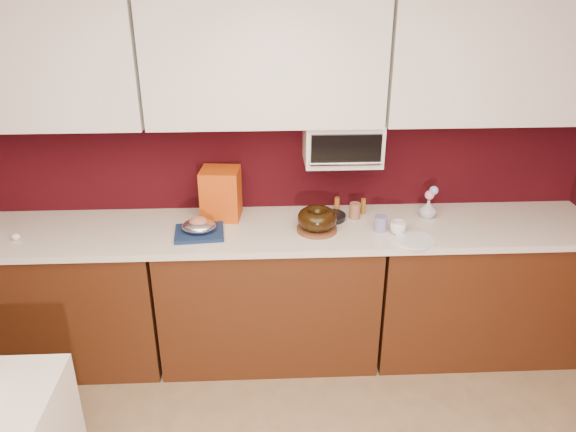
# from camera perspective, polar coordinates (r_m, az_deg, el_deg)

# --- Properties ---
(wall_back) EXTENTS (4.00, 0.02, 2.50)m
(wall_back) POSITION_cam_1_polar(r_m,az_deg,el_deg) (3.50, -2.22, 6.21)
(wall_back) COLOR #33060C
(wall_back) RESTS_ON floor
(base_cabinet_left) EXTENTS (1.31, 0.58, 0.86)m
(base_cabinet_left) POSITION_cam_1_polar(r_m,az_deg,el_deg) (3.81, -22.63, -7.87)
(base_cabinet_left) COLOR #43200D
(base_cabinet_left) RESTS_ON floor
(base_cabinet_center) EXTENTS (1.31, 0.58, 0.86)m
(base_cabinet_center) POSITION_cam_1_polar(r_m,az_deg,el_deg) (3.58, -1.95, -7.96)
(base_cabinet_center) COLOR #43200D
(base_cabinet_center) RESTS_ON floor
(base_cabinet_right) EXTENTS (1.31, 0.58, 0.86)m
(base_cabinet_right) POSITION_cam_1_polar(r_m,az_deg,el_deg) (3.82, 18.61, -7.05)
(base_cabinet_right) COLOR #43200D
(base_cabinet_right) RESTS_ON floor
(countertop) EXTENTS (4.00, 0.62, 0.04)m
(countertop) POSITION_cam_1_polar(r_m,az_deg,el_deg) (3.35, -2.06, -1.49)
(countertop) COLOR silver
(countertop) RESTS_ON base_cabinet_center
(upper_cabinet_left) EXTENTS (1.31, 0.33, 0.70)m
(upper_cabinet_left) POSITION_cam_1_polar(r_m,az_deg,el_deg) (3.45, -25.80, 13.87)
(upper_cabinet_left) COLOR white
(upper_cabinet_left) RESTS_ON wall_back
(upper_cabinet_center) EXTENTS (1.31, 0.33, 0.70)m
(upper_cabinet_center) POSITION_cam_1_polar(r_m,az_deg,el_deg) (3.19, -2.37, 15.51)
(upper_cabinet_center) COLOR white
(upper_cabinet_center) RESTS_ON wall_back
(upper_cabinet_right) EXTENTS (1.31, 0.33, 0.70)m
(upper_cabinet_right) POSITION_cam_1_polar(r_m,az_deg,el_deg) (3.47, 21.05, 14.70)
(upper_cabinet_right) COLOR white
(upper_cabinet_right) RESTS_ON wall_back
(toaster_oven) EXTENTS (0.45, 0.30, 0.25)m
(toaster_oven) POSITION_cam_1_polar(r_m,az_deg,el_deg) (3.36, 5.54, 7.53)
(toaster_oven) COLOR white
(toaster_oven) RESTS_ON upper_cabinet_center
(toaster_oven_door) EXTENTS (0.40, 0.02, 0.18)m
(toaster_oven_door) POSITION_cam_1_polar(r_m,az_deg,el_deg) (3.21, 5.93, 6.68)
(toaster_oven_door) COLOR black
(toaster_oven_door) RESTS_ON toaster_oven
(toaster_oven_handle) EXTENTS (0.42, 0.02, 0.02)m
(toaster_oven_handle) POSITION_cam_1_polar(r_m,az_deg,el_deg) (3.22, 5.91, 5.33)
(toaster_oven_handle) COLOR silver
(toaster_oven_handle) RESTS_ON toaster_oven
(cake_base) EXTENTS (0.28, 0.28, 0.02)m
(cake_base) POSITION_cam_1_polar(r_m,az_deg,el_deg) (3.31, 2.95, -1.33)
(cake_base) COLOR brown
(cake_base) RESTS_ON countertop
(bundt_cake) EXTENTS (0.23, 0.23, 0.09)m
(bundt_cake) POSITION_cam_1_polar(r_m,az_deg,el_deg) (3.28, 2.97, -0.25)
(bundt_cake) COLOR black
(bundt_cake) RESTS_ON cake_base
(navy_towel) EXTENTS (0.30, 0.26, 0.02)m
(navy_towel) POSITION_cam_1_polar(r_m,az_deg,el_deg) (3.30, -8.99, -1.70)
(navy_towel) COLOR navy
(navy_towel) RESTS_ON countertop
(foil_ham_nest) EXTENTS (0.21, 0.18, 0.07)m
(foil_ham_nest) POSITION_cam_1_polar(r_m,az_deg,el_deg) (3.28, -9.04, -1.01)
(foil_ham_nest) COLOR silver
(foil_ham_nest) RESTS_ON navy_towel
(roasted_ham) EXTENTS (0.12, 0.10, 0.07)m
(roasted_ham) POSITION_cam_1_polar(r_m,az_deg,el_deg) (3.27, -9.07, -0.61)
(roasted_ham) COLOR #B26D51
(roasted_ham) RESTS_ON foil_ham_nest
(pandoro_box) EXTENTS (0.25, 0.23, 0.31)m
(pandoro_box) POSITION_cam_1_polar(r_m,az_deg,el_deg) (3.44, -6.83, 2.28)
(pandoro_box) COLOR #A9260B
(pandoro_box) RESTS_ON countertop
(dark_pan) EXTENTS (0.20, 0.20, 0.03)m
(dark_pan) POSITION_cam_1_polar(r_m,az_deg,el_deg) (3.46, 4.39, -0.07)
(dark_pan) COLOR black
(dark_pan) RESTS_ON countertop
(coffee_mug) EXTENTS (0.11, 0.11, 0.09)m
(coffee_mug) POSITION_cam_1_polar(r_m,az_deg,el_deg) (3.32, 11.12, -1.05)
(coffee_mug) COLOR white
(coffee_mug) RESTS_ON countertop
(blue_jar) EXTENTS (0.09, 0.09, 0.09)m
(blue_jar) POSITION_cam_1_polar(r_m,az_deg,el_deg) (3.33, 9.40, -0.76)
(blue_jar) COLOR navy
(blue_jar) RESTS_ON countertop
(flower_vase) EXTENTS (0.11, 0.11, 0.13)m
(flower_vase) POSITION_cam_1_polar(r_m,az_deg,el_deg) (3.56, 14.05, 0.84)
(flower_vase) COLOR #A8AEBF
(flower_vase) RESTS_ON countertop
(flower_pink) EXTENTS (0.06, 0.06, 0.06)m
(flower_pink) POSITION_cam_1_polar(r_m,az_deg,el_deg) (3.52, 14.19, 2.08)
(flower_pink) COLOR pink
(flower_pink) RESTS_ON flower_vase
(flower_blue) EXTENTS (0.05, 0.05, 0.05)m
(flower_blue) POSITION_cam_1_polar(r_m,az_deg,el_deg) (3.54, 14.60, 2.53)
(flower_blue) COLOR #99B6F5
(flower_blue) RESTS_ON flower_vase
(china_plate) EXTENTS (0.27, 0.27, 0.01)m
(china_plate) POSITION_cam_1_polar(r_m,az_deg,el_deg) (3.26, 12.73, -2.41)
(china_plate) COLOR white
(china_plate) RESTS_ON countertop
(amber_bottle) EXTENTS (0.03, 0.03, 0.10)m
(amber_bottle) POSITION_cam_1_polar(r_m,az_deg,el_deg) (3.54, 4.99, 1.16)
(amber_bottle) COLOR #9A501C
(amber_bottle) RESTS_ON countertop
(paper_cup) EXTENTS (0.07, 0.07, 0.10)m
(paper_cup) POSITION_cam_1_polar(r_m,az_deg,el_deg) (3.47, 6.81, 0.53)
(paper_cup) COLOR brown
(paper_cup) RESTS_ON countertop
(egg_left) EXTENTS (0.06, 0.05, 0.04)m
(egg_left) POSITION_cam_1_polar(r_m,az_deg,el_deg) (3.55, -25.92, -1.91)
(egg_left) COLOR silver
(egg_left) RESTS_ON countertop
(amber_bottle_tall) EXTENTS (0.04, 0.04, 0.10)m
(amber_bottle_tall) POSITION_cam_1_polar(r_m,az_deg,el_deg) (3.53, 7.65, 1.00)
(amber_bottle_tall) COLOR brown
(amber_bottle_tall) RESTS_ON countertop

